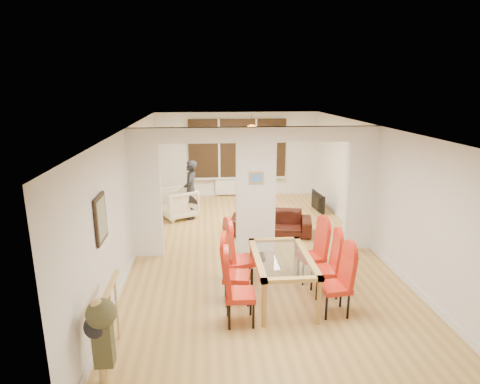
{
  "coord_description": "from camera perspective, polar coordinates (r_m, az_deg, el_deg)",
  "views": [
    {
      "loc": [
        -1.02,
        -7.8,
        3.38
      ],
      "look_at": [
        -0.27,
        0.6,
        1.13
      ],
      "focal_mm": 30.0,
      "sensor_mm": 36.0,
      "label": 1
    }
  ],
  "objects": [
    {
      "name": "floor",
      "position": [
        8.57,
        2.16,
        -8.34
      ],
      "size": [
        5.0,
        9.0,
        0.01
      ],
      "primitive_type": "cube",
      "color": "tan",
      "rests_on": "ground"
    },
    {
      "name": "room_walls",
      "position": [
        8.14,
        2.24,
        0.1
      ],
      "size": [
        5.0,
        9.0,
        2.6
      ],
      "primitive_type": null,
      "color": "silver",
      "rests_on": "floor"
    },
    {
      "name": "divider_wall",
      "position": [
        8.14,
        2.24,
        0.1
      ],
      "size": [
        5.0,
        0.18,
        2.6
      ],
      "primitive_type": "cube",
      "color": "white",
      "rests_on": "floor"
    },
    {
      "name": "bay_window_blinds",
      "position": [
        12.43,
        -0.36,
        6.22
      ],
      "size": [
        3.0,
        0.08,
        1.8
      ],
      "primitive_type": "cube",
      "color": "black",
      "rests_on": "room_walls"
    },
    {
      "name": "radiator",
      "position": [
        12.63,
        -0.33,
        0.8
      ],
      "size": [
        1.4,
        0.08,
        0.5
      ],
      "primitive_type": "cube",
      "color": "white",
      "rests_on": "floor"
    },
    {
      "name": "pendant_light",
      "position": [
        11.25,
        1.67,
        8.64
      ],
      "size": [
        0.36,
        0.36,
        0.36
      ],
      "primitive_type": "sphere",
      "color": "orange",
      "rests_on": "room_walls"
    },
    {
      "name": "stair_newel",
      "position": [
        5.54,
        -17.94,
        -16.6
      ],
      "size": [
        0.4,
        1.2,
        1.1
      ],
      "primitive_type": null,
      "color": "tan",
      "rests_on": "floor"
    },
    {
      "name": "wall_poster",
      "position": [
        5.87,
        -19.2,
        -3.61
      ],
      "size": [
        0.04,
        0.52,
        0.67
      ],
      "primitive_type": "cube",
      "color": "gray",
      "rests_on": "room_walls"
    },
    {
      "name": "pillar_photo",
      "position": [
        7.98,
        2.36,
        2.0
      ],
      "size": [
        0.3,
        0.03,
        0.25
      ],
      "primitive_type": "cube",
      "color": "#4C8CD8",
      "rests_on": "divider_wall"
    },
    {
      "name": "dining_table",
      "position": [
        6.66,
        5.95,
        -12.0
      ],
      "size": [
        0.91,
        1.61,
        0.75
      ],
      "primitive_type": null,
      "color": "#B48942",
      "rests_on": "floor"
    },
    {
      "name": "dining_chair_la",
      "position": [
        5.95,
        0.05,
        -13.71
      ],
      "size": [
        0.44,
        0.44,
        1.06
      ],
      "primitive_type": null,
      "rotation": [
        0.0,
        0.0,
        -0.03
      ],
      "color": "red",
      "rests_on": "floor"
    },
    {
      "name": "dining_chair_lb",
      "position": [
        6.49,
        -0.48,
        -11.26
      ],
      "size": [
        0.48,
        0.48,
        1.04
      ],
      "primitive_type": null,
      "rotation": [
        0.0,
        0.0,
        -0.18
      ],
      "color": "red",
      "rests_on": "floor"
    },
    {
      "name": "dining_chair_lc",
      "position": [
        6.94,
        0.07,
        -9.17
      ],
      "size": [
        0.53,
        0.53,
        1.1
      ],
      "primitive_type": null,
      "rotation": [
        0.0,
        0.0,
        0.25
      ],
      "color": "red",
      "rests_on": "floor"
    },
    {
      "name": "dining_chair_ra",
      "position": [
        6.34,
        13.37,
        -12.41
      ],
      "size": [
        0.46,
        0.46,
        1.03
      ],
      "primitive_type": null,
      "rotation": [
        0.0,
        0.0,
        0.12
      ],
      "color": "red",
      "rests_on": "floor"
    },
    {
      "name": "dining_chair_rb",
      "position": [
        6.82,
        11.99,
        -10.3
      ],
      "size": [
        0.43,
        0.43,
        1.03
      ],
      "primitive_type": null,
      "rotation": [
        0.0,
        0.0,
        -0.04
      ],
      "color": "red",
      "rests_on": "floor"
    },
    {
      "name": "dining_chair_rc",
      "position": [
        7.25,
        10.06,
        -8.5
      ],
      "size": [
        0.5,
        0.5,
        1.06
      ],
      "primitive_type": null,
      "rotation": [
        0.0,
        0.0,
        0.22
      ],
      "color": "red",
      "rests_on": "floor"
    },
    {
      "name": "sofa",
      "position": [
        9.47,
        4.45,
        -4.3
      ],
      "size": [
        1.97,
        1.1,
        0.54
      ],
      "primitive_type": "imported",
      "rotation": [
        0.0,
        0.0,
        -0.21
      ],
      "color": "black",
      "rests_on": "floor"
    },
    {
      "name": "armchair",
      "position": [
        10.64,
        -8.79,
        -1.6
      ],
      "size": [
        1.13,
        1.14,
        0.78
      ],
      "primitive_type": "imported",
      "rotation": [
        0.0,
        0.0,
        -1.1
      ],
      "color": "#ECE3C8",
      "rests_on": "floor"
    },
    {
      "name": "person",
      "position": [
        10.44,
        -7.02,
        0.31
      ],
      "size": [
        0.6,
        0.43,
        1.53
      ],
      "primitive_type": "imported",
      "rotation": [
        0.0,
        0.0,
        -1.68
      ],
      "color": "black",
      "rests_on": "floor"
    },
    {
      "name": "television",
      "position": [
        11.3,
        10.6,
        -1.39
      ],
      "size": [
        0.9,
        0.2,
        0.51
      ],
      "primitive_type": "imported",
      "rotation": [
        0.0,
        0.0,
        1.67
      ],
      "color": "black",
      "rests_on": "floor"
    },
    {
      "name": "coffee_table",
      "position": [
        11.16,
        2.11,
        -2.14
      ],
      "size": [
        1.04,
        0.73,
        0.22
      ],
      "primitive_type": null,
      "rotation": [
        0.0,
        0.0,
        -0.29
      ],
      "color": "#342212",
      "rests_on": "floor"
    },
    {
      "name": "bottle",
      "position": [
        11.13,
        1.37,
        -0.8
      ],
      "size": [
        0.07,
        0.07,
        0.29
      ],
      "primitive_type": "cylinder",
      "color": "#143F19",
      "rests_on": "coffee_table"
    },
    {
      "name": "bowl",
      "position": [
        11.13,
        2.49,
        -1.46
      ],
      "size": [
        0.22,
        0.22,
        0.05
      ],
      "primitive_type": "imported",
      "color": "#342212",
      "rests_on": "coffee_table"
    },
    {
      "name": "shoes",
      "position": [
        8.12,
        2.65,
        -9.31
      ],
      "size": [
        0.24,
        0.26,
        0.1
      ],
      "primitive_type": null,
      "color": "black",
      "rests_on": "floor"
    }
  ]
}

